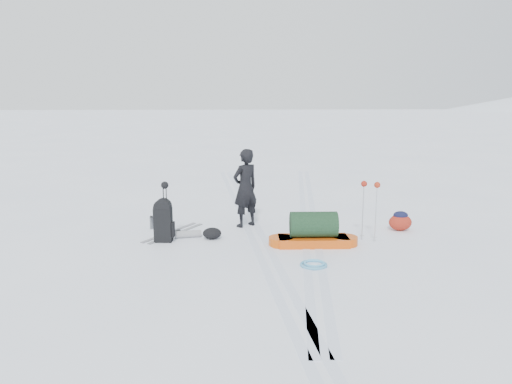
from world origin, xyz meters
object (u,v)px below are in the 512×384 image
expedition_rucksack (166,222)px  pulk_sled (313,233)px  skier (245,188)px  ski_poles_black (165,192)px

expedition_rucksack → pulk_sled: bearing=-3.6°
expedition_rucksack → skier: bearing=38.9°
pulk_sled → expedition_rucksack: 2.92m
skier → ski_poles_black: bearing=-2.7°
skier → pulk_sled: skier is taller
skier → expedition_rucksack: bearing=-1.9°
skier → ski_poles_black: (-1.63, -1.03, 0.12)m
skier → pulk_sled: size_ratio=0.99×
pulk_sled → skier: bearing=131.4°
skier → pulk_sled: bearing=94.4°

